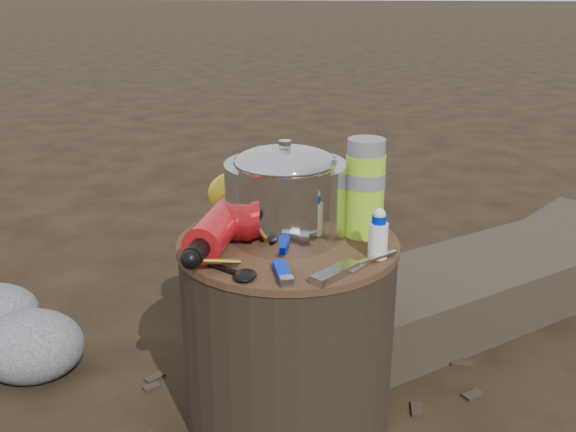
# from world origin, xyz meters

# --- Properties ---
(ground) EXTENTS (60.00, 60.00, 0.00)m
(ground) POSITION_xyz_m (0.00, 0.00, 0.00)
(ground) COLOR black
(ground) RESTS_ON ground
(stump) EXTENTS (0.46, 0.46, 0.43)m
(stump) POSITION_xyz_m (0.00, 0.00, 0.21)
(stump) COLOR black
(stump) RESTS_ON ground
(log_main) EXTENTS (1.78, 1.49, 0.17)m
(log_main) POSITION_xyz_m (0.69, 0.67, 0.08)
(log_main) COLOR #342B21
(log_main) RESTS_ON ground
(log_small) EXTENTS (0.87, 1.09, 0.10)m
(log_small) POSITION_xyz_m (0.72, 0.84, 0.05)
(log_small) COLOR #342B21
(log_small) RESTS_ON ground
(foil_windscreen) EXTENTS (0.26, 0.26, 0.16)m
(foil_windscreen) POSITION_xyz_m (-0.01, 0.04, 0.50)
(foil_windscreen) COLOR silver
(foil_windscreen) RESTS_ON stump
(camping_pot) EXTENTS (0.20, 0.20, 0.20)m
(camping_pot) POSITION_xyz_m (-0.01, -0.00, 0.53)
(camping_pot) COLOR silver
(camping_pot) RESTS_ON stump
(fuel_bottle) EXTENTS (0.11, 0.33, 0.08)m
(fuel_bottle) POSITION_xyz_m (-0.14, -0.03, 0.46)
(fuel_bottle) COLOR red
(fuel_bottle) RESTS_ON stump
(thermos) EXTENTS (0.08, 0.08, 0.21)m
(thermos) POSITION_xyz_m (0.16, 0.05, 0.53)
(thermos) COLOR #97D224
(thermos) RESTS_ON stump
(travel_mug) EXTENTS (0.08, 0.08, 0.12)m
(travel_mug) POSITION_xyz_m (0.11, 0.16, 0.48)
(travel_mug) COLOR black
(travel_mug) RESTS_ON stump
(stuff_sack) EXTENTS (0.15, 0.12, 0.10)m
(stuff_sack) POSITION_xyz_m (-0.13, 0.15, 0.48)
(stuff_sack) COLOR gold
(stuff_sack) RESTS_ON stump
(food_pouch) EXTENTS (0.13, 0.06, 0.16)m
(food_pouch) POSITION_xyz_m (-0.03, 0.15, 0.51)
(food_pouch) COLOR navy
(food_pouch) RESTS_ON stump
(lighter) EXTENTS (0.05, 0.10, 0.02)m
(lighter) POSITION_xyz_m (0.01, -0.17, 0.43)
(lighter) COLOR #001CC6
(lighter) RESTS_ON stump
(multitool) EXTENTS (0.09, 0.11, 0.02)m
(multitool) POSITION_xyz_m (0.10, -0.17, 0.43)
(multitool) COLOR #B0B0B5
(multitool) RESTS_ON stump
(pot_grabber) EXTENTS (0.10, 0.12, 0.01)m
(pot_grabber) POSITION_xyz_m (0.17, -0.10, 0.43)
(pot_grabber) COLOR #B0B0B5
(pot_grabber) RESTS_ON stump
(spork) EXTENTS (0.16, 0.12, 0.01)m
(spork) POSITION_xyz_m (-0.12, -0.15, 0.43)
(spork) COLOR black
(spork) RESTS_ON stump
(squeeze_bottle) EXTENTS (0.04, 0.04, 0.09)m
(squeeze_bottle) POSITION_xyz_m (0.18, -0.07, 0.47)
(squeeze_bottle) COLOR silver
(squeeze_bottle) RESTS_ON stump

